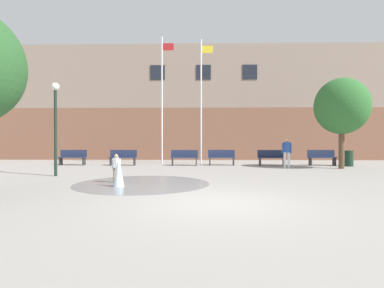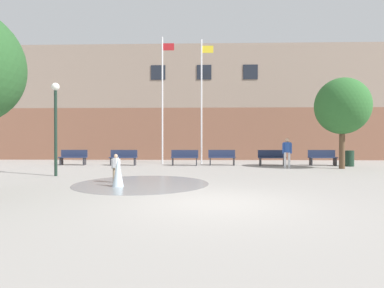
% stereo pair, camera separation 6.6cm
% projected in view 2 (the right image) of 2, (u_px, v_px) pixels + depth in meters
% --- Properties ---
extents(ground_plane, '(100.00, 100.00, 0.00)m').
position_uv_depth(ground_plane, '(213.00, 203.00, 6.94)').
color(ground_plane, gray).
extents(library_building, '(36.00, 6.05, 8.86)m').
position_uv_depth(library_building, '(204.00, 106.00, 25.71)').
color(library_building, brown).
rests_on(library_building, ground).
extents(splash_fountain, '(4.52, 4.52, 0.97)m').
position_uv_depth(splash_fountain, '(132.00, 178.00, 9.79)').
color(splash_fountain, gray).
rests_on(splash_fountain, ground).
extents(park_bench_far_left, '(1.60, 0.44, 0.91)m').
position_uv_depth(park_bench_far_left, '(73.00, 157.00, 17.93)').
color(park_bench_far_left, '#28282D').
rests_on(park_bench_far_left, ground).
extents(park_bench_left_of_flagpoles, '(1.60, 0.44, 0.91)m').
position_uv_depth(park_bench_left_of_flagpoles, '(123.00, 157.00, 17.74)').
color(park_bench_left_of_flagpoles, '#28282D').
rests_on(park_bench_left_of_flagpoles, ground).
extents(park_bench_center, '(1.60, 0.44, 0.91)m').
position_uv_depth(park_bench_center, '(185.00, 157.00, 17.67)').
color(park_bench_center, '#28282D').
rests_on(park_bench_center, ground).
extents(park_bench_under_right_flagpole, '(1.60, 0.44, 0.91)m').
position_uv_depth(park_bench_under_right_flagpole, '(222.00, 157.00, 17.80)').
color(park_bench_under_right_flagpole, '#28282D').
rests_on(park_bench_under_right_flagpole, ground).
extents(park_bench_near_trashcan, '(1.60, 0.44, 0.91)m').
position_uv_depth(park_bench_near_trashcan, '(272.00, 157.00, 17.56)').
color(park_bench_near_trashcan, '#28282D').
rests_on(park_bench_near_trashcan, ground).
extents(park_bench_far_right, '(1.60, 0.44, 0.91)m').
position_uv_depth(park_bench_far_right, '(322.00, 157.00, 17.64)').
color(park_bench_far_right, '#28282D').
rests_on(park_bench_far_right, ground).
extents(adult_near_bench, '(0.50, 0.37, 1.59)m').
position_uv_depth(adult_near_bench, '(287.00, 151.00, 15.73)').
color(adult_near_bench, silver).
rests_on(adult_near_bench, ground).
extents(child_with_pink_shirt, '(0.31, 0.23, 0.99)m').
position_uv_depth(child_with_pink_shirt, '(116.00, 166.00, 10.29)').
color(child_with_pink_shirt, '#89755B').
rests_on(child_with_pink_shirt, ground).
extents(flagpole_left, '(0.80, 0.10, 8.05)m').
position_uv_depth(flagpole_left, '(163.00, 97.00, 19.02)').
color(flagpole_left, silver).
rests_on(flagpole_left, ground).
extents(flagpole_right, '(0.80, 0.10, 7.88)m').
position_uv_depth(flagpole_right, '(202.00, 98.00, 18.95)').
color(flagpole_right, silver).
rests_on(flagpole_right, ground).
extents(lamp_post_left_lane, '(0.32, 0.32, 3.82)m').
position_uv_depth(lamp_post_left_lane, '(56.00, 115.00, 12.25)').
color(lamp_post_left_lane, '#192D23').
rests_on(lamp_post_left_lane, ground).
extents(trash_can, '(0.56, 0.56, 0.90)m').
position_uv_depth(trash_can, '(349.00, 158.00, 17.05)').
color(trash_can, '#193323').
rests_on(trash_can, ground).
extents(street_tree_near_building, '(2.74, 2.74, 4.71)m').
position_uv_depth(street_tree_near_building, '(342.00, 106.00, 15.50)').
color(street_tree_near_building, brown).
rests_on(street_tree_near_building, ground).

